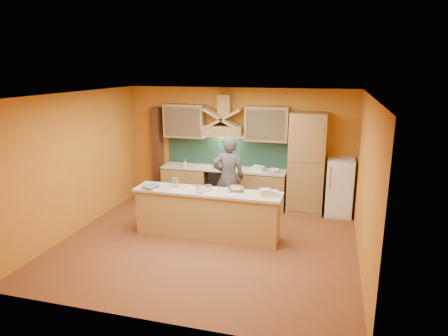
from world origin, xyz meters
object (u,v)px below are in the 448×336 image
(stove, at_px, (223,187))
(mixing_bowl, at_px, (236,189))
(kitchen_scale, at_px, (208,188))
(person, at_px, (228,178))
(fridge, at_px, (339,187))

(stove, relative_size, mixing_bowl, 2.88)
(kitchen_scale, distance_m, mixing_bowl, 0.54)
(person, bearing_deg, fridge, -176.58)
(person, height_order, mixing_bowl, person)
(stove, relative_size, kitchen_scale, 7.76)
(kitchen_scale, relative_size, mixing_bowl, 0.37)
(stove, xyz_separation_m, person, (0.36, -0.87, 0.49))
(mixing_bowl, bearing_deg, person, 113.46)
(stove, relative_size, fridge, 0.69)
(fridge, bearing_deg, stove, 180.00)
(stove, height_order, mixing_bowl, mixing_bowl)
(person, bearing_deg, stove, -84.78)
(stove, height_order, kitchen_scale, kitchen_scale)
(fridge, bearing_deg, mixing_bowl, -137.92)
(stove, distance_m, kitchen_scale, 1.99)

